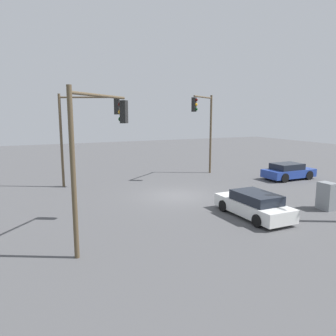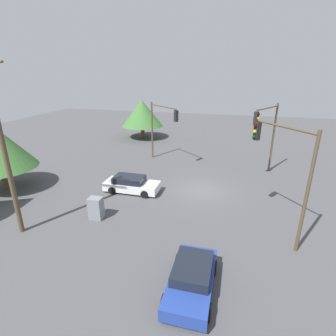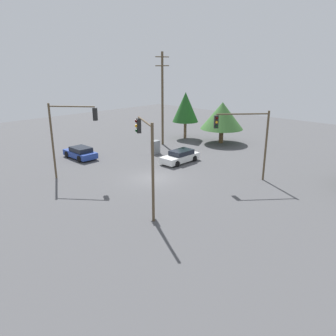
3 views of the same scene
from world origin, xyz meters
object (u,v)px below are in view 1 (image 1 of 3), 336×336
object	(u,v)px
traffic_signal_main	(97,137)
traffic_signal_cross	(205,121)
sedan_blue	(288,171)
electrical_cabinet	(327,196)
sedan_white	(254,205)
traffic_signal_aux	(83,124)

from	to	relation	value
traffic_signal_main	traffic_signal_cross	distance (m)	15.07
sedan_blue	electrical_cabinet	xyz separation A→B (m)	(7.10, -4.36, 0.12)
traffic_signal_cross	electrical_cabinet	world-z (taller)	traffic_signal_cross
electrical_cabinet	sedan_white	bearing A→B (deg)	-98.56
sedan_white	electrical_cabinet	size ratio (longest dim) A/B	2.94
traffic_signal_cross	traffic_signal_aux	bearing A→B (deg)	-38.40
electrical_cabinet	traffic_signal_main	bearing A→B (deg)	-94.70
electrical_cabinet	traffic_signal_cross	bearing A→B (deg)	-175.16
traffic_signal_cross	traffic_signal_aux	size ratio (longest dim) A/B	1.03
traffic_signal_cross	traffic_signal_aux	xyz separation A→B (m)	(0.06, -9.77, -0.12)
traffic_signal_aux	traffic_signal_main	bearing A→B (deg)	-68.51
traffic_signal_aux	electrical_cabinet	distance (m)	15.84
electrical_cabinet	sedan_blue	bearing A→B (deg)	148.45
traffic_signal_main	traffic_signal_aux	distance (m)	10.16
traffic_signal_main	traffic_signal_aux	xyz separation A→B (m)	(-10.07, 1.38, 0.21)
sedan_blue	sedan_white	world-z (taller)	sedan_white
traffic_signal_aux	electrical_cabinet	size ratio (longest dim) A/B	4.36
sedan_white	electrical_cabinet	xyz separation A→B (m)	(0.66, 4.42, 0.13)
sedan_blue	electrical_cabinet	distance (m)	8.33
sedan_blue	sedan_white	bearing A→B (deg)	-53.75
traffic_signal_main	electrical_cabinet	size ratio (longest dim) A/B	4.11
sedan_blue	traffic_signal_cross	size ratio (longest dim) A/B	0.62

